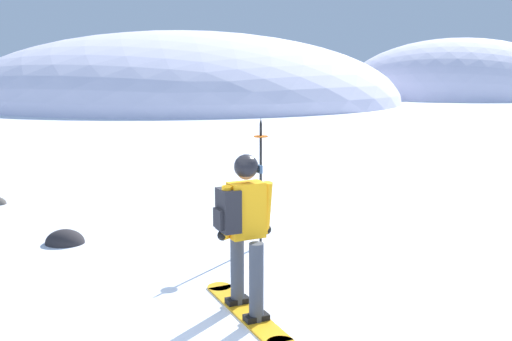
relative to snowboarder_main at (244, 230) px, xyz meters
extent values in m
ellipsoid|color=white|center=(-9.87, 36.21, -0.92)|extent=(31.87, 28.69, 10.22)
ellipsoid|color=white|center=(12.35, 47.28, -0.92)|extent=(20.34, 18.30, 10.07)
cube|color=orange|center=(0.03, 0.02, -0.91)|extent=(1.07, 1.47, 0.02)
cylinder|color=orange|center=(-0.39, 0.67, -0.91)|extent=(0.28, 0.28, 0.02)
cube|color=black|center=(-0.10, 0.22, -0.86)|extent=(0.29, 0.25, 0.06)
cube|color=black|center=(0.16, -0.19, -0.86)|extent=(0.29, 0.25, 0.06)
cylinder|color=#3D424C|center=(-0.10, 0.22, -0.48)|extent=(0.15, 0.15, 0.82)
cylinder|color=#3D424C|center=(0.16, -0.19, -0.48)|extent=(0.15, 0.15, 0.82)
cube|color=#F4A314|center=(0.03, 0.02, 0.22)|extent=(0.42, 0.38, 0.58)
cylinder|color=#F4A314|center=(-0.17, -0.11, 0.22)|extent=(0.18, 0.20, 0.57)
cylinder|color=#F4A314|center=(0.22, 0.14, 0.22)|extent=(0.18, 0.20, 0.57)
sphere|color=black|center=(-0.21, -0.08, -0.03)|extent=(0.11, 0.11, 0.11)
sphere|color=black|center=(0.22, 0.18, -0.03)|extent=(0.11, 0.11, 0.11)
cube|color=#232328|center=(-0.14, -0.09, 0.24)|extent=(0.30, 0.33, 0.44)
cube|color=#232328|center=(-0.23, -0.14, 0.16)|extent=(0.16, 0.20, 0.20)
sphere|color=#9E7051|center=(0.03, 0.02, 0.64)|extent=(0.21, 0.21, 0.21)
sphere|color=black|center=(0.03, 0.02, 0.67)|extent=(0.25, 0.25, 0.25)
cube|color=navy|center=(0.14, 0.09, 0.64)|extent=(0.12, 0.16, 0.08)
cylinder|color=black|center=(-0.09, 2.36, -0.02)|extent=(0.04, 0.04, 1.79)
cylinder|color=orange|center=(-0.09, 2.36, 0.69)|extent=(0.20, 0.20, 0.02)
cone|color=black|center=(-0.09, 2.36, 0.91)|extent=(0.04, 0.04, 0.08)
ellipsoid|color=#282628|center=(-3.00, 2.13, -0.92)|extent=(0.59, 0.50, 0.41)
camera|label=1|loc=(0.82, -5.67, 1.67)|focal=40.31mm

